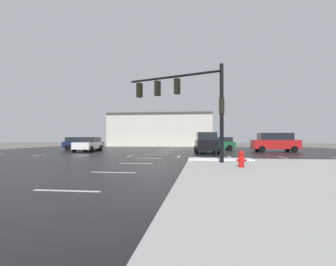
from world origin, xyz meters
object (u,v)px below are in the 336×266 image
Objects in this scene: suv_red at (275,142)px; sedan_white at (89,144)px; traffic_signal_mast at (187,96)px; sedan_navy at (82,143)px; fire_hydrant at (241,159)px; sedan_green at (217,143)px; suv_black at (206,142)px.

sedan_white is at bearing -176.73° from suv_red.
traffic_signal_mast is 19.90m from sedan_navy.
sedan_white is at bearing 133.88° from fire_hydrant.
sedan_white is at bearing 17.41° from sedan_green.
traffic_signal_mast reaches higher than sedan_white.
sedan_navy is at bearing -146.78° from sedan_white.
traffic_signal_mast reaches higher than sedan_navy.
sedan_navy is at bearing 132.94° from fire_hydrant.
fire_hydrant is (2.72, -3.15, -3.53)m from traffic_signal_mast.
sedan_green is at bearing -78.14° from traffic_signal_mast.
suv_red and suv_black have the same top height.
fire_hydrant is at bearing -177.71° from suv_black.
fire_hydrant is 17.73m from suv_red.
sedan_green is (14.19, 5.23, 0.00)m from sedan_white.
traffic_signal_mast is at bearing 130.83° from fire_hydrant.
sedan_white is 1.00× the size of sedan_navy.
sedan_navy is (-13.49, 14.28, -3.21)m from traffic_signal_mast.
traffic_signal_mast reaches higher than fire_hydrant.
sedan_green and sedan_navy have the same top height.
sedan_white and sedan_green have the same top height.
traffic_signal_mast is at bearing -50.73° from sedan_navy.
sedan_navy reaches higher than fire_hydrant.
traffic_signal_mast is 5.46m from fire_hydrant.
sedan_green is 16.48m from sedan_navy.
fire_hydrant is 0.17× the size of sedan_white.
sedan_green is 0.94× the size of suv_red.
sedan_navy is 0.94× the size of suv_black.
suv_red is at bearing -6.04° from sedan_navy.
traffic_signal_mast is 16.36m from suv_red.
sedan_green is 0.93× the size of suv_black.
suv_black reaches higher than sedan_green.
suv_red is at bearing 148.47° from sedan_green.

